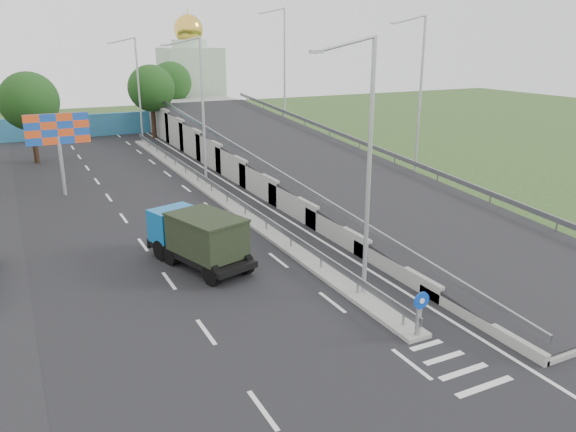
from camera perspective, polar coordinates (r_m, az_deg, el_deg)
ground at (r=19.39m, az=17.18°, el=-14.81°), size 160.00×160.00×0.00m
road_surface at (r=34.21m, az=-10.29°, el=0.08°), size 26.00×90.00×0.04m
median at (r=38.71m, az=-7.76°, el=2.41°), size 1.00×44.00×0.20m
overpass_ramp at (r=41.27m, az=2.07°, el=5.87°), size 10.00×50.00×3.50m
median_guardrail at (r=38.55m, az=-7.80°, el=3.35°), size 0.09×44.00×0.71m
sign_bollard at (r=20.26m, az=13.20°, el=-9.61°), size 0.64×0.23×1.67m
lamp_post_near at (r=21.62m, az=7.87°, el=5.89°), size 2.74×0.18×10.08m
lamp_post_mid at (r=39.56m, az=-8.92°, el=11.12°), size 2.74×0.18×10.08m
lamp_post_far at (r=58.84m, az=-15.14°, el=12.80°), size 2.74×0.18×10.08m
blue_wall at (r=64.55m, az=-19.55°, el=8.65°), size 30.00×0.50×2.40m
church at (r=74.88m, az=-9.83°, el=13.67°), size 7.00×7.00×13.80m
billboard at (r=39.99m, az=-22.34°, el=7.74°), size 4.00×0.24×5.50m
tree_left_mid at (r=51.71m, az=-24.81°, el=10.52°), size 4.80×4.80×7.60m
tree_median_far at (r=61.24m, az=-13.73°, el=12.48°), size 4.80×4.80×7.60m
tree_ramp_far at (r=68.99m, az=-11.82°, el=13.13°), size 4.80×4.80×7.60m
dump_truck at (r=26.19m, az=-9.16°, el=-2.06°), size 3.74×6.20×2.57m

